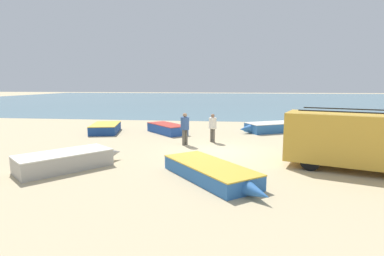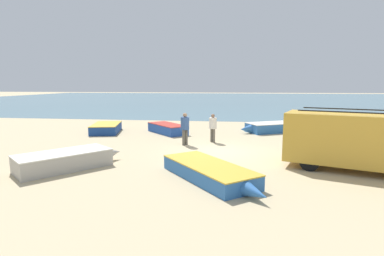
{
  "view_description": "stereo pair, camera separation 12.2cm",
  "coord_description": "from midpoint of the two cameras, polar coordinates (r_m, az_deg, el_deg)",
  "views": [
    {
      "loc": [
        0.58,
        -14.36,
        3.3
      ],
      "look_at": [
        -1.39,
        1.07,
        1.0
      ],
      "focal_mm": 28.0,
      "sensor_mm": 36.0,
      "label": 1
    },
    {
      "loc": [
        0.7,
        -14.35,
        3.3
      ],
      "look_at": [
        -1.39,
        1.07,
        1.0
      ],
      "focal_mm": 28.0,
      "sensor_mm": 36.0,
      "label": 2
    }
  ],
  "objects": [
    {
      "name": "ground_plane",
      "position": [
        14.74,
        4.61,
        -4.55
      ],
      "size": [
        200.0,
        200.0,
        0.0
      ],
      "primitive_type": "plane",
      "color": "tan"
    },
    {
      "name": "parked_van",
      "position": [
        12.97,
        29.35,
        -1.96
      ],
      "size": [
        5.76,
        3.66,
        2.32
      ],
      "rotation": [
        0.0,
        0.0,
        5.93
      ],
      "color": "gold",
      "rests_on": "ground_plane"
    },
    {
      "name": "fisherman_0",
      "position": [
        16.99,
        3.75,
        0.51
      ],
      "size": [
        0.43,
        0.43,
        1.62
      ],
      "rotation": [
        0.0,
        0.0,
        4.04
      ],
      "color": "#5B564C",
      "rests_on": "ground_plane"
    },
    {
      "name": "fisherman_1",
      "position": [
        16.14,
        -1.58,
        0.39
      ],
      "size": [
        0.46,
        0.46,
        1.76
      ],
      "rotation": [
        0.0,
        0.0,
        2.36
      ],
      "color": "#5B564C",
      "rests_on": "ground_plane"
    },
    {
      "name": "fishing_rowboat_2",
      "position": [
        12.8,
        -22.79,
        -5.65
      ],
      "size": [
        3.48,
        3.89,
        0.68
      ],
      "rotation": [
        0.0,
        0.0,
        0.88
      ],
      "color": "#ADA89E",
      "rests_on": "ground_plane"
    },
    {
      "name": "sea_water",
      "position": [
        66.44,
        6.75,
        5.51
      ],
      "size": [
        120.0,
        80.0,
        0.01
      ],
      "primitive_type": "cube",
      "color": "slate",
      "rests_on": "ground_plane"
    },
    {
      "name": "fishing_rowboat_1",
      "position": [
        21.42,
        -16.25,
        0.02
      ],
      "size": [
        2.37,
        3.94,
        0.6
      ],
      "rotation": [
        0.0,
        0.0,
        1.8
      ],
      "color": "navy",
      "rests_on": "ground_plane"
    },
    {
      "name": "fishing_rowboat_0",
      "position": [
        21.39,
        14.61,
        0.14
      ],
      "size": [
        4.38,
        3.13,
        0.65
      ],
      "rotation": [
        0.0,
        0.0,
        3.62
      ],
      "color": "#2D66AD",
      "rests_on": "ground_plane"
    },
    {
      "name": "fishing_rowboat_3",
      "position": [
        20.37,
        -5.17,
        -0.06
      ],
      "size": [
        3.34,
        3.55,
        0.62
      ],
      "rotation": [
        0.0,
        0.0,
        2.31
      ],
      "color": "#234CA3",
      "rests_on": "ground_plane"
    },
    {
      "name": "fishing_rowboat_4",
      "position": [
        10.52,
        3.43,
        -8.38
      ],
      "size": [
        3.82,
        4.41,
        0.53
      ],
      "rotation": [
        0.0,
        0.0,
        5.39
      ],
      "color": "#2D66AD",
      "rests_on": "ground_plane"
    }
  ]
}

